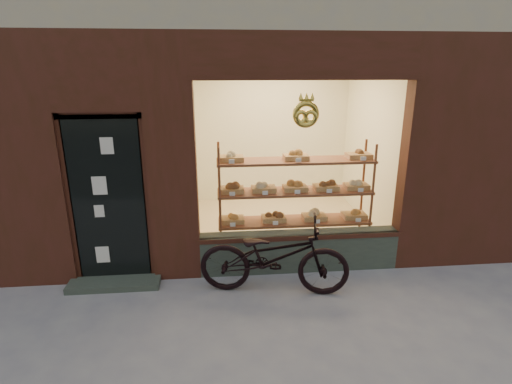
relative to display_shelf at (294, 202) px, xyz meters
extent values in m
cube|color=#2E3430|center=(0.00, -0.42, -0.57)|extent=(2.70, 0.25, 0.55)
cube|color=black|center=(-2.45, -0.49, 0.25)|extent=(0.90, 0.04, 2.15)
cube|color=#2E3430|center=(-2.45, -0.65, -0.81)|extent=(1.15, 0.35, 0.08)
torus|color=gold|center=(0.00, -0.53, 1.30)|extent=(0.33, 0.07, 0.33)
cube|color=brown|center=(0.00, 0.00, -0.80)|extent=(2.20, 0.45, 0.04)
cube|color=brown|center=(0.00, 0.00, -0.30)|extent=(2.20, 0.45, 0.03)
cube|color=brown|center=(0.00, 0.00, 0.15)|extent=(2.20, 0.45, 0.04)
cube|color=brown|center=(0.00, 0.00, 0.60)|extent=(2.20, 0.45, 0.04)
cylinder|color=brown|center=(-1.07, -0.19, 0.00)|extent=(0.04, 0.04, 1.70)
cylinder|color=brown|center=(1.07, -0.19, 0.00)|extent=(0.04, 0.04, 1.70)
cylinder|color=brown|center=(-1.07, 0.20, 0.00)|extent=(0.04, 0.04, 1.70)
cylinder|color=brown|center=(1.07, 0.20, 0.00)|extent=(0.04, 0.04, 1.70)
cube|color=olive|center=(-0.90, 0.00, -0.24)|extent=(0.34, 0.24, 0.07)
sphere|color=#B58F45|center=(-0.90, 0.00, -0.16)|extent=(0.11, 0.11, 0.11)
cube|color=white|center=(-0.90, -0.18, -0.24)|extent=(0.07, 0.01, 0.05)
cube|color=olive|center=(-0.30, 0.00, -0.24)|extent=(0.34, 0.24, 0.07)
sphere|color=brown|center=(-0.30, 0.00, -0.16)|extent=(0.11, 0.11, 0.11)
cube|color=white|center=(-0.30, -0.18, -0.24)|extent=(0.08, 0.01, 0.05)
cube|color=olive|center=(0.30, 0.00, -0.24)|extent=(0.34, 0.24, 0.07)
sphere|color=tan|center=(0.30, 0.00, -0.16)|extent=(0.11, 0.11, 0.11)
cube|color=white|center=(0.30, -0.18, -0.24)|extent=(0.07, 0.01, 0.05)
cube|color=olive|center=(0.90, 0.00, -0.24)|extent=(0.34, 0.24, 0.07)
sphere|color=#B58F45|center=(0.90, 0.00, -0.16)|extent=(0.11, 0.11, 0.11)
cube|color=white|center=(0.90, -0.18, -0.24)|extent=(0.08, 0.01, 0.05)
cube|color=olive|center=(-0.90, 0.00, 0.21)|extent=(0.34, 0.24, 0.07)
sphere|color=brown|center=(-0.90, 0.00, 0.29)|extent=(0.11, 0.11, 0.11)
cube|color=white|center=(-0.90, -0.18, 0.21)|extent=(0.07, 0.01, 0.06)
cube|color=olive|center=(-0.45, 0.00, 0.21)|extent=(0.34, 0.24, 0.07)
sphere|color=tan|center=(-0.45, 0.00, 0.29)|extent=(0.11, 0.11, 0.11)
cube|color=white|center=(-0.45, -0.18, 0.21)|extent=(0.07, 0.01, 0.06)
cube|color=olive|center=(0.00, 0.00, 0.21)|extent=(0.34, 0.24, 0.07)
sphere|color=#B58F45|center=(0.00, 0.00, 0.29)|extent=(0.11, 0.11, 0.11)
cube|color=white|center=(0.00, -0.18, 0.21)|extent=(0.07, 0.01, 0.06)
cube|color=olive|center=(0.45, 0.00, 0.21)|extent=(0.34, 0.24, 0.07)
sphere|color=brown|center=(0.45, 0.00, 0.29)|extent=(0.11, 0.11, 0.11)
cube|color=white|center=(0.45, -0.18, 0.21)|extent=(0.07, 0.01, 0.06)
cube|color=olive|center=(0.90, 0.00, 0.21)|extent=(0.34, 0.24, 0.07)
sphere|color=tan|center=(0.90, 0.00, 0.29)|extent=(0.11, 0.11, 0.11)
cube|color=white|center=(0.90, -0.18, 0.21)|extent=(0.08, 0.01, 0.06)
cube|color=olive|center=(-0.90, 0.00, 0.66)|extent=(0.34, 0.24, 0.07)
sphere|color=tan|center=(-0.90, 0.00, 0.74)|extent=(0.11, 0.11, 0.11)
cube|color=white|center=(-0.90, -0.18, 0.66)|extent=(0.07, 0.01, 0.06)
cube|color=olive|center=(0.00, 0.00, 0.66)|extent=(0.34, 0.24, 0.07)
sphere|color=#B58F45|center=(0.00, 0.00, 0.74)|extent=(0.11, 0.11, 0.11)
cube|color=white|center=(0.00, -0.18, 0.66)|extent=(0.07, 0.01, 0.06)
cube|color=olive|center=(0.90, 0.00, 0.66)|extent=(0.34, 0.24, 0.07)
sphere|color=brown|center=(0.90, 0.00, 0.74)|extent=(0.11, 0.11, 0.11)
cube|color=white|center=(0.90, -0.18, 0.66)|extent=(0.08, 0.01, 0.06)
imported|color=black|center=(-0.43, -0.97, -0.36)|extent=(1.92, 0.95, 0.97)
camera|label=1|loc=(-1.08, -5.34, 1.86)|focal=28.00mm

